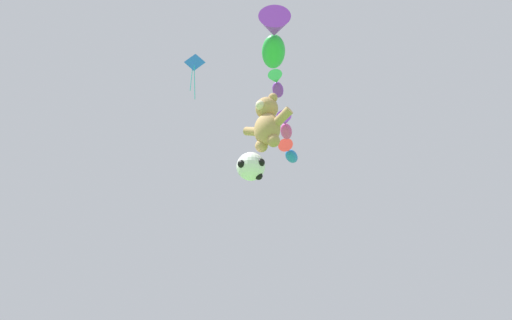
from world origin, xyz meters
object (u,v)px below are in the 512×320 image
fish_kite_emerald (274,40)px  fish_kite_magenta (285,126)px  teddy_bear_kite (267,122)px  fish_kite_cobalt (289,152)px  soccer_ball_kite (251,166)px  fish_kite_violet (277,84)px  diamond_kite (194,66)px

fish_kite_emerald → fish_kite_magenta: (-2.62, 4.07, -0.63)m
teddy_bear_kite → fish_kite_cobalt: 7.48m
teddy_bear_kite → fish_kite_cobalt: fish_kite_cobalt is taller
soccer_ball_kite → fish_kite_magenta: (-1.50, 4.04, 4.15)m
fish_kite_violet → fish_kite_cobalt: bearing=120.8°
soccer_ball_kite → fish_kite_cobalt: (-2.93, 6.25, 4.13)m
teddy_bear_kite → diamond_kite: size_ratio=0.78×
fish_kite_cobalt → diamond_kite: diamond_kite is taller
fish_kite_emerald → fish_kite_violet: bearing=126.3°
fish_kite_cobalt → fish_kite_magenta: bearing=-57.2°
soccer_ball_kite → fish_kite_emerald: fish_kite_emerald is taller
fish_kite_magenta → fish_kite_cobalt: bearing=122.8°
fish_kite_emerald → fish_kite_cobalt: bearing=122.8°
fish_kite_emerald → fish_kite_cobalt: fish_kite_emerald is taller
soccer_ball_kite → fish_kite_cobalt: bearing=115.1°
soccer_ball_kite → fish_kite_emerald: 4.91m
fish_kite_violet → soccer_ball_kite: bearing=-77.3°
teddy_bear_kite → fish_kite_magenta: (-2.06, 3.88, 2.63)m
diamond_kite → fish_kite_magenta: bearing=63.6°
fish_kite_violet → fish_kite_magenta: 2.29m
soccer_ball_kite → fish_kite_emerald: (1.12, -0.03, 4.78)m
teddy_bear_kite → fish_kite_emerald: fish_kite_emerald is taller
fish_kite_emerald → fish_kite_magenta: 4.89m
fish_kite_cobalt → fish_kite_emerald: bearing=-57.2°
fish_kite_cobalt → diamond_kite: 6.75m
fish_kite_violet → fish_kite_magenta: (-1.02, 1.89, -0.80)m
teddy_bear_kite → diamond_kite: bearing=-176.4°
fish_kite_magenta → diamond_kite: size_ratio=0.75×
diamond_kite → fish_kite_cobalt: bearing=84.3°
soccer_ball_kite → fish_kite_violet: size_ratio=0.65×
fish_kite_violet → fish_kite_cobalt: (-2.44, 4.10, -0.82)m
fish_kite_emerald → diamond_kite: bearing=-179.3°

